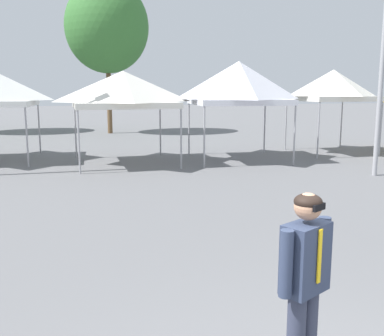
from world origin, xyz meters
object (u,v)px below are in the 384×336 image
(tree_behind_tents_center, at_px, (107,27))
(canopy_tent_right_of_center, at_px, (123,89))
(canopy_tent_far_left, at_px, (333,85))
(person_foreground, at_px, (305,279))
(canopy_tent_behind_center, at_px, (239,83))

(tree_behind_tents_center, bearing_deg, canopy_tent_right_of_center, -90.60)
(canopy_tent_right_of_center, relative_size, tree_behind_tents_center, 0.41)
(canopy_tent_right_of_center, relative_size, canopy_tent_far_left, 1.06)
(canopy_tent_right_of_center, height_order, person_foreground, canopy_tent_right_of_center)
(canopy_tent_right_of_center, xyz_separation_m, person_foreground, (0.40, -12.62, -1.57))
(canopy_tent_behind_center, distance_m, canopy_tent_far_left, 4.41)
(canopy_tent_far_left, relative_size, tree_behind_tents_center, 0.39)
(person_foreground, xyz_separation_m, tree_behind_tents_center, (-0.28, 23.91, 5.08))
(canopy_tent_behind_center, height_order, tree_behind_tents_center, tree_behind_tents_center)
(tree_behind_tents_center, bearing_deg, canopy_tent_far_left, -51.38)
(person_foreground, bearing_deg, canopy_tent_behind_center, 73.28)
(canopy_tent_right_of_center, xyz_separation_m, canopy_tent_behind_center, (4.18, -0.05, 0.23))
(canopy_tent_behind_center, relative_size, person_foreground, 2.02)
(canopy_tent_right_of_center, bearing_deg, canopy_tent_far_left, 5.25)
(canopy_tent_far_left, bearing_deg, tree_behind_tents_center, 128.62)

